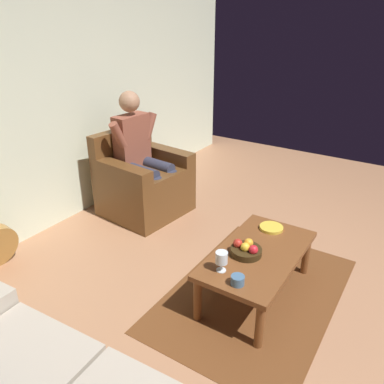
{
  "coord_description": "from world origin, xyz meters",
  "views": [
    {
      "loc": [
        2.57,
        0.34,
        2.03
      ],
      "look_at": [
        -0.01,
        -1.33,
        0.6
      ],
      "focal_mm": 36.35,
      "sensor_mm": 36.0,
      "label": 1
    }
  ],
  "objects": [
    {
      "name": "ground_plane",
      "position": [
        0.0,
        0.0,
        0.0
      ],
      "size": [
        6.73,
        6.73,
        0.0
      ],
      "primitive_type": "plane",
      "color": "#A67351"
    },
    {
      "name": "candle_jar",
      "position": [
        0.66,
        -0.53,
        0.42
      ],
      "size": [
        0.09,
        0.09,
        0.07
      ],
      "primitive_type": "cylinder",
      "color": "#44678A",
      "rests_on": "coffee_table"
    },
    {
      "name": "rug",
      "position": [
        0.24,
        -0.57,
        0.0
      ],
      "size": [
        1.77,
        1.19,
        0.01
      ],
      "primitive_type": "cube",
      "rotation": [
        0.0,
        0.0,
        0.01
      ],
      "color": "brown",
      "rests_on": "ground"
    },
    {
      "name": "armchair",
      "position": [
        -0.39,
        -2.22,
        0.33
      ],
      "size": [
        0.89,
        0.85,
        0.89
      ],
      "rotation": [
        0.0,
        0.0,
        -0.1
      ],
      "color": "brown",
      "rests_on": "ground"
    },
    {
      "name": "wine_glass_near",
      "position": [
        0.59,
        -0.7,
        0.49
      ],
      "size": [
        0.09,
        0.09,
        0.15
      ],
      "color": "silver",
      "rests_on": "coffee_table"
    },
    {
      "name": "wall_back",
      "position": [
        0.0,
        -2.83,
        1.35
      ],
      "size": [
        5.85,
        0.06,
        2.69
      ],
      "primitive_type": "cube",
      "color": "silver",
      "rests_on": "ground"
    },
    {
      "name": "person_seated",
      "position": [
        -0.39,
        -2.22,
        0.71
      ],
      "size": [
        0.65,
        0.63,
        1.31
      ],
      "rotation": [
        0.0,
        0.0,
        -0.1
      ],
      "color": "brown",
      "rests_on": "ground"
    },
    {
      "name": "fruit_bowl",
      "position": [
        0.31,
        -0.64,
        0.43
      ],
      "size": [
        0.23,
        0.23,
        0.11
      ],
      "color": "#322410",
      "rests_on": "coffee_table"
    },
    {
      "name": "coffee_table",
      "position": [
        0.24,
        -0.57,
        0.34
      ],
      "size": [
        1.06,
        0.58,
        0.39
      ],
      "rotation": [
        0.0,
        0.0,
        0.01
      ],
      "color": "brown",
      "rests_on": "ground"
    },
    {
      "name": "decorative_dish",
      "position": [
        -0.14,
        -0.63,
        0.4
      ],
      "size": [
        0.2,
        0.2,
        0.02
      ],
      "primitive_type": "cylinder",
      "color": "gold",
      "rests_on": "coffee_table"
    }
  ]
}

